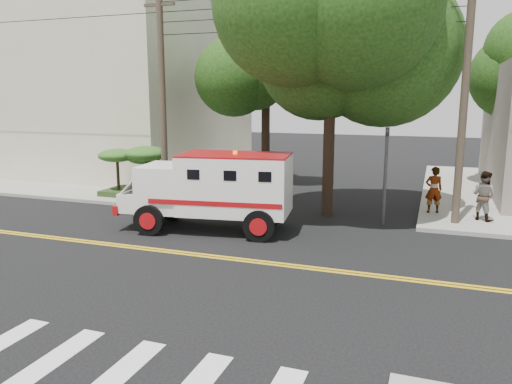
% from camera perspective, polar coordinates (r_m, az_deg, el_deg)
% --- Properties ---
extents(ground, '(100.00, 100.00, 0.00)m').
position_cam_1_polar(ground, '(14.79, -2.94, -7.63)').
color(ground, black).
rests_on(ground, ground).
extents(sidewalk_nw, '(17.00, 17.00, 0.15)m').
position_cam_1_polar(sidewalk_nw, '(32.85, -15.66, 2.38)').
color(sidewalk_nw, gray).
rests_on(sidewalk_nw, ground).
extents(building_left, '(16.00, 14.00, 10.00)m').
position_cam_1_polar(building_left, '(34.92, -17.37, 11.14)').
color(building_left, '#B8B497').
rests_on(building_left, sidewalk_nw).
extents(utility_pole_left, '(0.28, 0.28, 9.00)m').
position_cam_1_polar(utility_pole_left, '(21.92, -10.63, 10.19)').
color(utility_pole_left, '#382D23').
rests_on(utility_pole_left, ground).
extents(utility_pole_right, '(0.28, 0.28, 9.00)m').
position_cam_1_polar(utility_pole_right, '(19.14, 22.68, 9.47)').
color(utility_pole_right, '#382D23').
rests_on(utility_pole_right, ground).
extents(tree_main, '(6.08, 5.70, 9.85)m').
position_cam_1_polar(tree_main, '(19.61, 9.82, 18.07)').
color(tree_main, black).
rests_on(tree_main, ground).
extents(tree_left, '(4.48, 4.20, 7.70)m').
position_cam_1_polar(tree_left, '(26.04, 1.66, 13.15)').
color(tree_left, black).
rests_on(tree_left, ground).
extents(tree_right, '(4.80, 4.50, 8.20)m').
position_cam_1_polar(tree_right, '(28.92, 27.24, 12.48)').
color(tree_right, black).
rests_on(tree_right, ground).
extents(traffic_signal, '(0.15, 0.18, 3.60)m').
position_cam_1_polar(traffic_signal, '(18.76, 14.61, 2.97)').
color(traffic_signal, '#3F3F42').
rests_on(traffic_signal, ground).
extents(accessibility_sign, '(0.45, 0.10, 2.02)m').
position_cam_1_polar(accessibility_sign, '(22.62, -11.44, 2.20)').
color(accessibility_sign, '#3F3F42').
rests_on(accessibility_sign, ground).
extents(palm_planter, '(3.52, 2.63, 2.36)m').
position_cam_1_polar(palm_planter, '(23.62, -13.47, 3.16)').
color(palm_planter, '#1E3314').
rests_on(palm_planter, sidewalk_nw).
extents(armored_truck, '(6.28, 3.14, 2.75)m').
position_cam_1_polar(armored_truck, '(17.57, -4.84, 0.58)').
color(armored_truck, white).
rests_on(armored_truck, ground).
extents(pedestrian_a, '(0.76, 0.60, 1.84)m').
position_cam_1_polar(pedestrian_a, '(20.87, 19.64, 0.25)').
color(pedestrian_a, gray).
rests_on(pedestrian_a, sidewalk_ne).
extents(pedestrian_b, '(1.14, 1.09, 1.84)m').
position_cam_1_polar(pedestrian_b, '(20.32, 24.58, -0.39)').
color(pedestrian_b, gray).
rests_on(pedestrian_b, sidewalk_ne).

